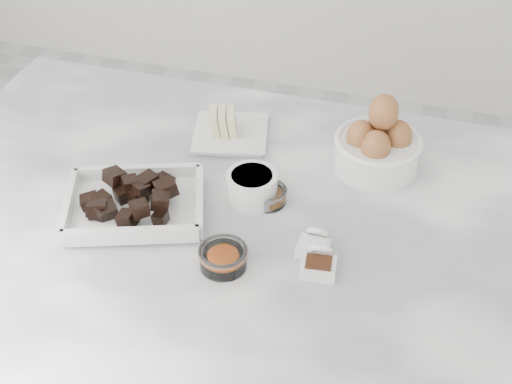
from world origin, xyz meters
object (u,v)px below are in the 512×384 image
sugar_ramekin (252,186)px  salt_spoon (315,244)px  butter_plate (229,130)px  zest_bowl (223,257)px  chocolate_dish (134,201)px  vanilla_spoon (319,263)px  egg_bowl (378,145)px  honey_bowl (268,195)px

sugar_ramekin → salt_spoon: size_ratio=1.42×
butter_plate → zest_bowl: butter_plate is taller
butter_plate → sugar_ramekin: (0.09, -0.16, 0.01)m
chocolate_dish → vanilla_spoon: bearing=-7.9°
egg_bowl → zest_bowl: egg_bowl is taller
egg_bowl → salt_spoon: bearing=-103.5°
butter_plate → sugar_ramekin: 0.19m
egg_bowl → honey_bowl: bearing=-137.1°
honey_bowl → zest_bowl: zest_bowl is taller
sugar_ramekin → vanilla_spoon: 0.20m
honey_bowl → vanilla_spoon: (0.12, -0.13, -0.00)m
sugar_ramekin → egg_bowl: egg_bowl is taller
sugar_ramekin → egg_bowl: 0.24m
chocolate_dish → salt_spoon: 0.30m
butter_plate → honey_bowl: size_ratio=2.52×
vanilla_spoon → salt_spoon: (-0.02, 0.04, -0.00)m
chocolate_dish → butter_plate: bearing=71.7°
butter_plate → honey_bowl: butter_plate is taller
honey_bowl → vanilla_spoon: 0.18m
chocolate_dish → vanilla_spoon: size_ratio=3.92×
honey_bowl → butter_plate: bearing=126.7°
egg_bowl → zest_bowl: bearing=-120.3°
egg_bowl → vanilla_spoon: (-0.04, -0.28, -0.03)m
chocolate_dish → egg_bowl: bearing=33.0°
zest_bowl → vanilla_spoon: vanilla_spoon is taller
chocolate_dish → salt_spoon: bearing=-1.0°
sugar_ramekin → egg_bowl: (0.19, 0.15, 0.02)m
chocolate_dish → zest_bowl: 0.20m
sugar_ramekin → honey_bowl: 0.03m
chocolate_dish → egg_bowl: egg_bowl is taller
chocolate_dish → sugar_ramekin: bearing=26.5°
salt_spoon → chocolate_dish: bearing=179.0°
sugar_ramekin → honey_bowl: size_ratio=1.32×
egg_bowl → salt_spoon: (-0.06, -0.24, -0.04)m
butter_plate → zest_bowl: (0.10, -0.33, -0.00)m
salt_spoon → sugar_ramekin: bearing=144.3°
butter_plate → egg_bowl: bearing=-3.0°
butter_plate → salt_spoon: size_ratio=2.72×
honey_bowl → vanilla_spoon: size_ratio=0.94×
butter_plate → vanilla_spoon: (0.24, -0.29, -0.01)m
chocolate_dish → sugar_ramekin: (0.18, 0.09, 0.00)m
vanilla_spoon → chocolate_dish: bearing=172.1°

